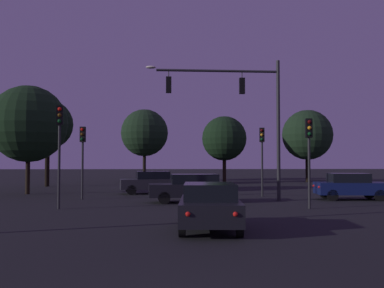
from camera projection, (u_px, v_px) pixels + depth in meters
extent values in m
plane|color=black|center=(176.00, 194.00, 29.61)|extent=(168.00, 168.00, 0.00)
cylinder|color=#232326|center=(278.00, 130.00, 24.51)|extent=(0.20, 0.20, 7.91)
cylinder|color=#232326|center=(218.00, 71.00, 24.39)|extent=(6.86, 0.35, 0.14)
ellipsoid|color=#F4EACC|center=(151.00, 67.00, 24.12)|extent=(0.56, 0.28, 0.16)
cylinder|color=#232326|center=(242.00, 75.00, 24.48)|extent=(0.05, 0.05, 0.38)
cube|color=black|center=(242.00, 86.00, 24.46)|extent=(0.31, 0.25, 0.90)
sphere|color=#4C0A0A|center=(242.00, 81.00, 24.61)|extent=(0.18, 0.18, 0.18)
sphere|color=#F9A319|center=(242.00, 86.00, 24.60)|extent=(0.18, 0.18, 0.18)
sphere|color=#0C4219|center=(242.00, 91.00, 24.59)|extent=(0.18, 0.18, 0.18)
cylinder|color=#232326|center=(169.00, 73.00, 24.18)|extent=(0.05, 0.05, 0.37)
cube|color=black|center=(169.00, 85.00, 24.16)|extent=(0.31, 0.25, 0.90)
sphere|color=#4C0A0A|center=(169.00, 80.00, 24.31)|extent=(0.18, 0.18, 0.18)
sphere|color=#F9A319|center=(169.00, 85.00, 24.30)|extent=(0.18, 0.18, 0.18)
sphere|color=#0C4219|center=(169.00, 90.00, 24.29)|extent=(0.18, 0.18, 0.18)
cylinder|color=#232326|center=(309.00, 173.00, 20.43)|extent=(0.12, 0.12, 3.33)
cube|color=black|center=(309.00, 128.00, 20.51)|extent=(0.31, 0.26, 0.90)
sphere|color=#4C0A0A|center=(309.00, 122.00, 20.38)|extent=(0.18, 0.18, 0.18)
sphere|color=#F9A319|center=(310.00, 128.00, 20.37)|extent=(0.18, 0.18, 0.18)
sphere|color=#0C4219|center=(310.00, 134.00, 20.36)|extent=(0.18, 0.18, 0.18)
cylinder|color=#232326|center=(82.00, 171.00, 25.33)|extent=(0.12, 0.12, 3.33)
cube|color=black|center=(83.00, 134.00, 25.41)|extent=(0.33, 0.27, 0.90)
sphere|color=red|center=(82.00, 129.00, 25.28)|extent=(0.18, 0.18, 0.18)
sphere|color=#56380C|center=(82.00, 134.00, 25.27)|extent=(0.18, 0.18, 0.18)
sphere|color=#0C4219|center=(82.00, 139.00, 25.26)|extent=(0.18, 0.18, 0.18)
cylinder|color=#232326|center=(262.00, 169.00, 27.30)|extent=(0.12, 0.12, 3.41)
cube|color=black|center=(262.00, 135.00, 27.38)|extent=(0.36, 0.32, 0.90)
sphere|color=#4C0A0A|center=(262.00, 130.00, 27.26)|extent=(0.18, 0.18, 0.18)
sphere|color=#F9A319|center=(262.00, 135.00, 27.25)|extent=(0.18, 0.18, 0.18)
sphere|color=#0C4219|center=(262.00, 139.00, 27.24)|extent=(0.18, 0.18, 0.18)
cylinder|color=#232326|center=(59.00, 167.00, 20.33)|extent=(0.12, 0.12, 3.92)
cube|color=black|center=(60.00, 115.00, 20.42)|extent=(0.34, 0.30, 0.90)
sphere|color=red|center=(60.00, 109.00, 20.29)|extent=(0.18, 0.18, 0.18)
sphere|color=#56380C|center=(60.00, 115.00, 20.28)|extent=(0.18, 0.18, 0.18)
sphere|color=#0C4219|center=(59.00, 121.00, 20.27)|extent=(0.18, 0.18, 0.18)
cube|color=black|center=(210.00, 210.00, 14.17)|extent=(2.12, 4.11, 0.68)
cube|color=black|center=(210.00, 191.00, 14.05)|extent=(1.75, 2.25, 0.52)
cylinder|color=black|center=(185.00, 215.00, 15.49)|extent=(0.24, 0.65, 0.64)
cylinder|color=black|center=(233.00, 215.00, 15.47)|extent=(0.24, 0.65, 0.64)
cylinder|color=black|center=(182.00, 226.00, 12.85)|extent=(0.24, 0.65, 0.64)
cylinder|color=black|center=(240.00, 226.00, 12.83)|extent=(0.24, 0.65, 0.64)
sphere|color=red|center=(188.00, 214.00, 12.17)|extent=(0.14, 0.14, 0.14)
sphere|color=red|center=(235.00, 214.00, 12.16)|extent=(0.14, 0.14, 0.14)
cube|color=black|center=(192.00, 190.00, 23.48)|extent=(4.70, 2.07, 0.68)
cube|color=black|center=(194.00, 179.00, 23.52)|extent=(2.58, 1.68, 0.52)
cylinder|color=black|center=(164.00, 198.00, 22.52)|extent=(0.65, 0.24, 0.64)
cylinder|color=black|center=(163.00, 196.00, 24.07)|extent=(0.65, 0.24, 0.64)
cylinder|color=black|center=(222.00, 197.00, 22.86)|extent=(0.65, 0.24, 0.64)
cylinder|color=black|center=(217.00, 195.00, 24.40)|extent=(0.65, 0.24, 0.64)
sphere|color=red|center=(236.00, 189.00, 23.13)|extent=(0.14, 0.14, 0.14)
sphere|color=red|center=(231.00, 187.00, 24.35)|extent=(0.14, 0.14, 0.14)
cube|color=#0F1947|center=(351.00, 188.00, 25.03)|extent=(4.07, 2.14, 0.68)
cube|color=black|center=(348.00, 178.00, 25.06)|extent=(2.25, 1.74, 0.52)
cylinder|color=black|center=(369.00, 193.00, 25.78)|extent=(0.65, 0.25, 0.64)
cylinder|color=black|center=(380.00, 195.00, 24.16)|extent=(0.65, 0.25, 0.64)
cylinder|color=black|center=(325.00, 193.00, 25.88)|extent=(0.65, 0.25, 0.64)
cylinder|color=black|center=(332.00, 195.00, 24.27)|extent=(0.65, 0.25, 0.64)
sphere|color=red|center=(314.00, 186.00, 25.76)|extent=(0.14, 0.14, 0.14)
sphere|color=red|center=(319.00, 187.00, 24.48)|extent=(0.14, 0.14, 0.14)
cube|color=#232328|center=(151.00, 184.00, 29.57)|extent=(4.29, 2.38, 0.68)
cube|color=black|center=(153.00, 175.00, 29.62)|extent=(2.41, 1.83, 0.52)
cylinder|color=black|center=(131.00, 190.00, 28.53)|extent=(0.66, 0.30, 0.64)
cylinder|color=black|center=(130.00, 189.00, 30.03)|extent=(0.66, 0.30, 0.64)
cylinder|color=black|center=(172.00, 189.00, 29.09)|extent=(0.66, 0.30, 0.64)
cylinder|color=black|center=(168.00, 188.00, 30.58)|extent=(0.66, 0.30, 0.64)
sphere|color=red|center=(182.00, 183.00, 29.40)|extent=(0.14, 0.14, 0.14)
sphere|color=red|center=(178.00, 182.00, 30.59)|extent=(0.14, 0.14, 0.14)
cylinder|color=black|center=(224.00, 168.00, 44.03)|extent=(0.36, 0.36, 2.91)
sphere|color=black|center=(224.00, 138.00, 44.14)|extent=(4.52, 4.52, 4.52)
cylinder|color=black|center=(28.00, 172.00, 29.27)|extent=(0.30, 0.30, 2.92)
sphere|color=black|center=(28.00, 124.00, 29.39)|extent=(5.18, 5.18, 5.18)
cylinder|color=black|center=(308.00, 167.00, 45.52)|extent=(0.46, 0.46, 3.11)
sphere|color=black|center=(307.00, 135.00, 45.64)|extent=(5.24, 5.24, 5.24)
cylinder|color=black|center=(144.00, 165.00, 46.89)|extent=(0.34, 0.34, 3.47)
sphere|color=black|center=(144.00, 133.00, 47.02)|extent=(5.08, 5.08, 5.08)
cylinder|color=black|center=(47.00, 164.00, 37.92)|extent=(0.39, 0.39, 3.89)
sphere|color=black|center=(48.00, 124.00, 38.05)|extent=(4.34, 4.34, 4.34)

